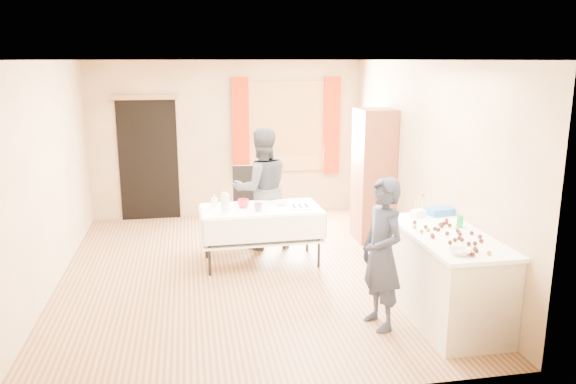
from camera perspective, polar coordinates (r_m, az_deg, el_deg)
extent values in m
cube|color=#9E7047|center=(7.15, -4.30, -8.20)|extent=(4.50, 5.50, 0.02)
cube|color=white|center=(6.65, -4.70, 13.30)|extent=(4.50, 5.50, 0.02)
cube|color=tan|center=(9.49, -6.19, 5.33)|extent=(4.50, 0.02, 2.60)
cube|color=tan|center=(4.13, -0.58, -5.15)|extent=(4.50, 0.02, 2.60)
cube|color=tan|center=(6.94, -23.41, 1.35)|extent=(0.02, 5.50, 2.60)
cube|color=tan|center=(7.35, 13.34, 2.71)|extent=(0.02, 5.50, 2.60)
cube|color=olive|center=(9.55, -0.17, 6.66)|extent=(1.32, 0.06, 1.52)
cube|color=white|center=(9.53, -0.16, 6.65)|extent=(1.20, 0.02, 1.40)
cube|color=#AC2304|center=(9.40, -4.84, 6.51)|extent=(0.28, 0.06, 1.65)
cube|color=#AC2304|center=(9.67, 4.47, 6.70)|extent=(0.28, 0.06, 1.65)
cube|color=black|center=(9.51, -13.98, 3.19)|extent=(0.95, 0.04, 2.00)
cube|color=olive|center=(9.36, -14.35, 9.32)|extent=(1.05, 0.06, 0.08)
cube|color=brown|center=(8.26, 8.67, 1.68)|extent=(0.50, 0.60, 1.92)
cube|color=beige|center=(6.01, 15.78, -8.44)|extent=(0.71, 1.57, 0.86)
cube|color=white|center=(5.86, 16.06, -4.25)|extent=(0.77, 1.63, 0.04)
cube|color=white|center=(7.24, -2.78, -1.73)|extent=(1.53, 0.79, 0.04)
cube|color=black|center=(8.33, -4.05, -1.57)|extent=(0.47, 0.47, 0.06)
cube|color=black|center=(8.46, -4.13, 0.62)|extent=(0.44, 0.07, 0.63)
imported|color=#1E2539|center=(5.57, 9.52, -6.23)|extent=(0.71, 0.61, 1.52)
imported|color=black|center=(7.83, -2.68, 0.33)|extent=(0.98, 0.84, 1.70)
cylinder|color=green|center=(6.07, 17.07, -2.91)|extent=(0.07, 0.07, 0.12)
imported|color=white|center=(5.27, 17.01, -5.82)|extent=(0.31, 0.31, 0.05)
cube|color=white|center=(6.36, 13.09, -2.14)|extent=(0.17, 0.14, 0.08)
cube|color=blue|center=(6.52, 15.19, -1.89)|extent=(0.33, 0.26, 0.08)
cylinder|color=silver|center=(7.05, -6.40, -1.11)|extent=(0.13, 0.13, 0.22)
imported|color=red|center=(7.22, -4.56, -1.16)|extent=(0.22, 0.22, 0.11)
imported|color=red|center=(7.04, -3.05, -1.56)|extent=(0.16, 0.16, 0.10)
imported|color=white|center=(7.34, -0.67, -1.14)|extent=(0.24, 0.24, 0.05)
cube|color=white|center=(7.18, 1.24, -1.59)|extent=(0.31, 0.24, 0.02)
imported|color=white|center=(7.31, -7.50, -0.87)|extent=(0.09, 0.10, 0.16)
sphere|color=#3F2314|center=(5.98, 16.80, -3.56)|extent=(0.04, 0.04, 0.04)
sphere|color=black|center=(5.78, 15.86, -4.06)|extent=(0.04, 0.04, 0.04)
sphere|color=black|center=(5.77, 18.92, -4.31)|extent=(0.04, 0.04, 0.04)
sphere|color=black|center=(5.88, 16.87, -3.83)|extent=(0.04, 0.04, 0.04)
sphere|color=black|center=(5.39, 18.47, -5.51)|extent=(0.04, 0.04, 0.04)
sphere|color=black|center=(5.52, 17.89, -5.03)|extent=(0.04, 0.04, 0.04)
sphere|color=#3F2314|center=(5.92, 12.76, -3.46)|extent=(0.04, 0.04, 0.04)
sphere|color=black|center=(5.64, 14.50, -4.41)|extent=(0.04, 0.04, 0.04)
sphere|color=black|center=(5.60, 16.59, -4.67)|extent=(0.04, 0.04, 0.04)
sphere|color=black|center=(5.88, 15.02, -3.70)|extent=(0.04, 0.04, 0.04)
sphere|color=black|center=(6.11, 15.51, -3.11)|extent=(0.04, 0.04, 0.04)
sphere|color=black|center=(5.80, 17.07, -4.09)|extent=(0.04, 0.04, 0.04)
sphere|color=#3F2314|center=(5.79, 13.41, -3.89)|extent=(0.04, 0.04, 0.04)
sphere|color=black|center=(5.35, 18.58, -5.67)|extent=(0.04, 0.04, 0.04)
sphere|color=black|center=(5.24, 18.25, -6.04)|extent=(0.04, 0.04, 0.04)
sphere|color=black|center=(5.62, 17.25, -4.64)|extent=(0.04, 0.04, 0.04)
sphere|color=black|center=(6.09, 12.75, -3.01)|extent=(0.04, 0.04, 0.04)
sphere|color=black|center=(6.24, 15.82, -2.78)|extent=(0.04, 0.04, 0.04)
sphere|color=#3F2314|center=(5.33, 19.75, -5.84)|extent=(0.04, 0.04, 0.04)
sphere|color=black|center=(6.16, 15.79, -3.00)|extent=(0.04, 0.04, 0.04)
sphere|color=black|center=(6.02, 15.34, -3.35)|extent=(0.04, 0.04, 0.04)
sphere|color=black|center=(5.64, 19.03, -4.72)|extent=(0.04, 0.04, 0.04)
sphere|color=black|center=(5.29, 17.97, -5.84)|extent=(0.04, 0.04, 0.04)
sphere|color=black|center=(5.94, 13.82, -3.46)|extent=(0.04, 0.04, 0.04)
sphere|color=#3F2314|center=(5.24, 17.48, -5.99)|extent=(0.04, 0.04, 0.04)
sphere|color=black|center=(6.07, 15.23, -3.20)|extent=(0.04, 0.04, 0.04)
sphere|color=black|center=(5.51, 16.14, -4.94)|extent=(0.04, 0.04, 0.04)
sphere|color=black|center=(5.67, 17.01, -4.49)|extent=(0.04, 0.04, 0.04)
sphere|color=black|center=(6.07, 16.11, -3.26)|extent=(0.04, 0.04, 0.04)
sphere|color=black|center=(5.91, 14.69, -3.62)|extent=(0.04, 0.04, 0.04)
sphere|color=#3F2314|center=(5.85, 14.05, -3.75)|extent=(0.04, 0.04, 0.04)
sphere|color=black|center=(5.86, 18.16, -3.97)|extent=(0.04, 0.04, 0.04)
sphere|color=black|center=(5.55, 18.47, -4.97)|extent=(0.04, 0.04, 0.04)
sphere|color=black|center=(5.68, 14.44, -4.28)|extent=(0.04, 0.04, 0.04)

